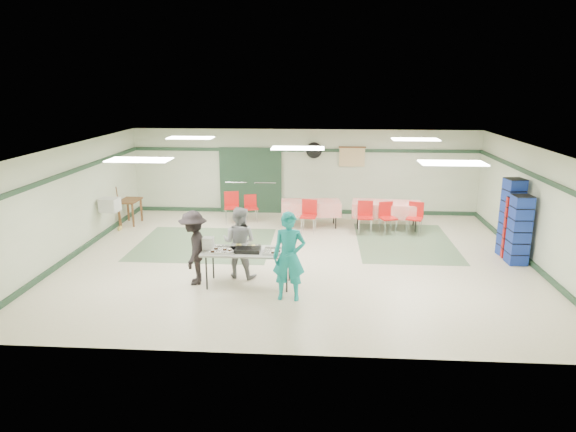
# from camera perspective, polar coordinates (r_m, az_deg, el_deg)

# --- Properties ---
(floor) EXTENTS (11.00, 11.00, 0.00)m
(floor) POSITION_cam_1_polar(r_m,az_deg,el_deg) (12.46, 1.04, -4.77)
(floor) COLOR beige
(floor) RESTS_ON ground
(ceiling) EXTENTS (11.00, 11.00, 0.00)m
(ceiling) POSITION_cam_1_polar(r_m,az_deg,el_deg) (11.83, 1.10, 7.65)
(ceiling) COLOR silver
(ceiling) RESTS_ON wall_back
(wall_back) EXTENTS (11.00, 0.00, 11.00)m
(wall_back) POSITION_cam_1_polar(r_m,az_deg,el_deg) (16.48, 1.83, 4.93)
(wall_back) COLOR beige
(wall_back) RESTS_ON floor
(wall_front) EXTENTS (11.00, 0.00, 11.00)m
(wall_front) POSITION_cam_1_polar(r_m,az_deg,el_deg) (7.78, -0.55, -6.49)
(wall_front) COLOR beige
(wall_front) RESTS_ON floor
(wall_left) EXTENTS (0.00, 9.00, 9.00)m
(wall_left) POSITION_cam_1_polar(r_m,az_deg,el_deg) (13.50, -22.96, 1.54)
(wall_left) COLOR beige
(wall_left) RESTS_ON floor
(wall_right) EXTENTS (0.00, 9.00, 9.00)m
(wall_right) POSITION_cam_1_polar(r_m,az_deg,el_deg) (13.03, 26.00, 0.77)
(wall_right) COLOR beige
(wall_right) RESTS_ON floor
(trim_back) EXTENTS (11.00, 0.06, 0.10)m
(trim_back) POSITION_cam_1_polar(r_m,az_deg,el_deg) (16.34, 1.85, 7.33)
(trim_back) COLOR #203C28
(trim_back) RESTS_ON wall_back
(baseboard_back) EXTENTS (11.00, 0.06, 0.12)m
(baseboard_back) POSITION_cam_1_polar(r_m,az_deg,el_deg) (16.72, 1.79, 0.55)
(baseboard_back) COLOR #203C28
(baseboard_back) RESTS_ON floor
(trim_left) EXTENTS (0.06, 9.00, 0.10)m
(trim_left) POSITION_cam_1_polar(r_m,az_deg,el_deg) (13.35, -23.15, 4.46)
(trim_left) COLOR #203C28
(trim_left) RESTS_ON wall_back
(baseboard_left) EXTENTS (0.06, 9.00, 0.12)m
(baseboard_left) POSITION_cam_1_polar(r_m,az_deg,el_deg) (13.81, -22.32, -3.68)
(baseboard_left) COLOR #203C28
(baseboard_left) RESTS_ON floor
(trim_right) EXTENTS (0.06, 9.00, 0.10)m
(trim_right) POSITION_cam_1_polar(r_m,az_deg,el_deg) (12.89, 26.22, 3.79)
(trim_right) COLOR #203C28
(trim_right) RESTS_ON wall_back
(baseboard_right) EXTENTS (0.06, 9.00, 0.12)m
(baseboard_right) POSITION_cam_1_polar(r_m,az_deg,el_deg) (13.36, 25.26, -4.60)
(baseboard_right) COLOR #203C28
(baseboard_right) RESTS_ON floor
(green_patch_a) EXTENTS (3.50, 3.00, 0.01)m
(green_patch_a) POSITION_cam_1_polar(r_m,az_deg,el_deg) (13.74, -9.24, -3.07)
(green_patch_a) COLOR #5C7958
(green_patch_a) RESTS_ON floor
(green_patch_b) EXTENTS (2.50, 3.50, 0.01)m
(green_patch_b) POSITION_cam_1_polar(r_m,az_deg,el_deg) (14.05, 12.84, -2.85)
(green_patch_b) COLOR #5C7958
(green_patch_b) RESTS_ON floor
(double_door_left) EXTENTS (0.90, 0.06, 2.10)m
(double_door_left) POSITION_cam_1_polar(r_m,az_deg,el_deg) (16.69, -5.77, 3.95)
(double_door_left) COLOR gray
(double_door_left) RESTS_ON floor
(double_door_right) EXTENTS (0.90, 0.06, 2.10)m
(double_door_right) POSITION_cam_1_polar(r_m,az_deg,el_deg) (16.56, -2.52, 3.92)
(double_door_right) COLOR gray
(double_door_right) RESTS_ON floor
(door_frame) EXTENTS (2.00, 0.03, 2.15)m
(door_frame) POSITION_cam_1_polar(r_m,az_deg,el_deg) (16.60, -4.18, 3.92)
(door_frame) COLOR #203C28
(door_frame) RESTS_ON floor
(wall_fan) EXTENTS (0.50, 0.10, 0.50)m
(wall_fan) POSITION_cam_1_polar(r_m,az_deg,el_deg) (16.31, 2.91, 7.30)
(wall_fan) COLOR black
(wall_fan) RESTS_ON wall_back
(scroll_banner) EXTENTS (0.80, 0.02, 0.60)m
(scroll_banner) POSITION_cam_1_polar(r_m,az_deg,el_deg) (16.36, 7.13, 6.53)
(scroll_banner) COLOR #D8C387
(scroll_banner) RESTS_ON wall_back
(serving_table) EXTENTS (1.92, 0.80, 0.76)m
(serving_table) POSITION_cam_1_polar(r_m,az_deg,el_deg) (10.70, -4.42, -4.08)
(serving_table) COLOR #B0B0AB
(serving_table) RESTS_ON floor
(sheet_tray_right) EXTENTS (0.58, 0.45, 0.02)m
(sheet_tray_right) POSITION_cam_1_polar(r_m,az_deg,el_deg) (10.55, -1.15, -4.00)
(sheet_tray_right) COLOR silver
(sheet_tray_right) RESTS_ON serving_table
(sheet_tray_mid) EXTENTS (0.64, 0.49, 0.02)m
(sheet_tray_mid) POSITION_cam_1_polar(r_m,az_deg,el_deg) (10.77, -4.85, -3.66)
(sheet_tray_mid) COLOR silver
(sheet_tray_mid) RESTS_ON serving_table
(sheet_tray_left) EXTENTS (0.64, 0.49, 0.02)m
(sheet_tray_left) POSITION_cam_1_polar(r_m,az_deg,el_deg) (10.71, -7.42, -3.84)
(sheet_tray_left) COLOR silver
(sheet_tray_left) RESTS_ON serving_table
(baking_pan) EXTENTS (0.52, 0.33, 0.08)m
(baking_pan) POSITION_cam_1_polar(r_m,az_deg,el_deg) (10.61, -4.49, -3.79)
(baking_pan) COLOR black
(baking_pan) RESTS_ON serving_table
(foam_box_stack) EXTENTS (0.22, 0.21, 0.25)m
(foam_box_stack) POSITION_cam_1_polar(r_m,az_deg,el_deg) (10.84, -8.85, -3.03)
(foam_box_stack) COLOR white
(foam_box_stack) RESTS_ON serving_table
(volunteer_teal) EXTENTS (0.66, 0.44, 1.76)m
(volunteer_teal) POSITION_cam_1_polar(r_m,az_deg,el_deg) (9.95, 0.12, -4.52)
(volunteer_teal) COLOR teal
(volunteer_teal) RESTS_ON floor
(volunteer_grey) EXTENTS (0.89, 0.76, 1.58)m
(volunteer_grey) POSITION_cam_1_polar(r_m,az_deg,el_deg) (11.17, -5.43, -2.91)
(volunteer_grey) COLOR #949399
(volunteer_grey) RESTS_ON floor
(volunteer_dark) EXTENTS (0.72, 1.09, 1.57)m
(volunteer_dark) POSITION_cam_1_polar(r_m,az_deg,el_deg) (10.93, -10.43, -3.49)
(volunteer_dark) COLOR black
(volunteer_dark) RESTS_ON floor
(dining_table_a) EXTENTS (2.02, 1.03, 0.77)m
(dining_table_a) POSITION_cam_1_polar(r_m,az_deg,el_deg) (15.18, 10.89, 0.80)
(dining_table_a) COLOR red
(dining_table_a) RESTS_ON floor
(dining_table_b) EXTENTS (1.76, 0.90, 0.77)m
(dining_table_b) POSITION_cam_1_polar(r_m,az_deg,el_deg) (15.06, 2.56, 0.95)
(dining_table_b) COLOR red
(dining_table_b) RESTS_ON floor
(chair_a) EXTENTS (0.53, 0.53, 0.89)m
(chair_a) POSITION_cam_1_polar(r_m,az_deg,el_deg) (14.63, 10.95, 0.18)
(chair_a) COLOR red
(chair_a) RESTS_ON floor
(chair_b) EXTENTS (0.43, 0.43, 0.91)m
(chair_b) POSITION_cam_1_polar(r_m,az_deg,el_deg) (14.57, 8.58, 0.27)
(chair_b) COLOR red
(chair_b) RESTS_ON floor
(chair_c) EXTENTS (0.54, 0.54, 0.90)m
(chair_c) POSITION_cam_1_polar(r_m,az_deg,el_deg) (14.75, 13.95, 0.15)
(chair_c) COLOR red
(chair_c) RESTS_ON floor
(chair_d) EXTENTS (0.47, 0.47, 0.92)m
(chair_d) POSITION_cam_1_polar(r_m,az_deg,el_deg) (14.52, 2.34, 0.40)
(chair_d) COLOR red
(chair_d) RESTS_ON floor
(chair_loose_a) EXTENTS (0.47, 0.47, 0.81)m
(chair_loose_a) POSITION_cam_1_polar(r_m,az_deg,el_deg) (15.69, -4.15, 1.21)
(chair_loose_a) COLOR red
(chair_loose_a) RESTS_ON floor
(chair_loose_b) EXTENTS (0.50, 0.50, 0.94)m
(chair_loose_b) POSITION_cam_1_polar(r_m,az_deg,el_deg) (15.58, -6.29, 1.36)
(chair_loose_b) COLOR red
(chair_loose_b) RESTS_ON floor
(crate_stack_blue_a) EXTENTS (0.49, 0.49, 1.93)m
(crate_stack_blue_a) POSITION_cam_1_polar(r_m,az_deg,el_deg) (13.52, 23.55, -0.19)
(crate_stack_blue_a) COLOR navy
(crate_stack_blue_a) RESTS_ON floor
(crate_stack_red) EXTENTS (0.43, 0.43, 1.53)m
(crate_stack_red) POSITION_cam_1_polar(r_m,az_deg,el_deg) (13.50, 23.56, -1.07)
(crate_stack_red) COLOR #A41210
(crate_stack_red) RESTS_ON floor
(crate_stack_blue_b) EXTENTS (0.44, 0.44, 1.65)m
(crate_stack_blue_b) POSITION_cam_1_polar(r_m,az_deg,el_deg) (13.04, 24.31, -1.43)
(crate_stack_blue_b) COLOR navy
(crate_stack_blue_b) RESTS_ON floor
(printer_table) EXTENTS (0.54, 0.82, 0.74)m
(printer_table) POSITION_cam_1_polar(r_m,az_deg,el_deg) (16.01, -17.17, 1.34)
(printer_table) COLOR brown
(printer_table) RESTS_ON floor
(office_printer) EXTENTS (0.51, 0.45, 0.37)m
(office_printer) POSITION_cam_1_polar(r_m,az_deg,el_deg) (14.67, -19.19, 1.19)
(office_printer) COLOR #B7B7B2
(office_printer) RESTS_ON printer_table
(broom) EXTENTS (0.06, 0.21, 1.25)m
(broom) POSITION_cam_1_polar(r_m,az_deg,el_deg) (15.47, -18.27, 0.90)
(broom) COLOR brown
(broom) RESTS_ON floor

